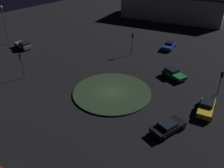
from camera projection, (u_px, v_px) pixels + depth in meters
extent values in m
plane|color=black|center=(112.00, 93.00, 35.09)|extent=(119.07, 119.07, 0.00)
cylinder|color=#263823|center=(112.00, 92.00, 35.03)|extent=(11.75, 11.75, 0.21)
cube|color=gold|center=(206.00, 108.00, 30.65)|extent=(4.76, 2.54, 0.70)
cube|color=black|center=(208.00, 102.00, 30.71)|extent=(2.24, 1.89, 0.48)
cylinder|color=black|center=(211.00, 119.00, 29.22)|extent=(0.65, 0.33, 0.62)
cylinder|color=black|center=(196.00, 115.00, 29.94)|extent=(0.65, 0.33, 0.62)
cylinder|color=black|center=(214.00, 105.00, 31.70)|extent=(0.65, 0.33, 0.62)
cylinder|color=black|center=(201.00, 102.00, 32.42)|extent=(0.65, 0.33, 0.62)
cube|color=#1E7238|center=(174.00, 74.00, 38.76)|extent=(3.05, 4.49, 0.59)
cube|color=black|center=(171.00, 70.00, 39.00)|extent=(2.19, 2.53, 0.51)
cylinder|color=black|center=(184.00, 78.00, 38.24)|extent=(0.43, 0.71, 0.68)
cylinder|color=black|center=(177.00, 81.00, 37.41)|extent=(0.43, 0.71, 0.68)
cylinder|color=black|center=(171.00, 71.00, 40.40)|extent=(0.43, 0.71, 0.68)
cylinder|color=black|center=(164.00, 74.00, 39.57)|extent=(0.43, 0.71, 0.68)
cube|color=black|center=(168.00, 127.00, 27.42)|extent=(4.68, 3.07, 0.59)
cube|color=black|center=(168.00, 124.00, 27.08)|extent=(2.33, 2.15, 0.45)
cylinder|color=black|center=(164.00, 139.00, 26.14)|extent=(0.69, 0.40, 0.66)
cylinder|color=black|center=(152.00, 130.00, 27.47)|extent=(0.69, 0.40, 0.66)
cylinder|color=black|center=(183.00, 128.00, 27.67)|extent=(0.69, 0.40, 0.66)
cylinder|color=black|center=(171.00, 120.00, 29.00)|extent=(0.69, 0.40, 0.66)
cube|color=#1E38A5|center=(169.00, 46.00, 49.93)|extent=(4.57, 2.50, 0.69)
cube|color=black|center=(170.00, 43.00, 49.97)|extent=(2.08, 1.89, 0.45)
cylinder|color=black|center=(171.00, 51.00, 48.54)|extent=(0.64, 0.31, 0.61)
cylinder|color=black|center=(162.00, 49.00, 49.32)|extent=(0.64, 0.31, 0.61)
cylinder|color=black|center=(175.00, 46.00, 50.90)|extent=(0.64, 0.31, 0.61)
cylinder|color=black|center=(167.00, 44.00, 51.67)|extent=(0.64, 0.31, 0.61)
cube|color=slate|center=(23.00, 45.00, 50.15)|extent=(2.09, 4.52, 0.74)
cube|color=black|center=(24.00, 43.00, 49.31)|extent=(1.68, 2.05, 0.54)
cylinder|color=black|center=(16.00, 46.00, 50.72)|extent=(0.27, 0.65, 0.63)
cylinder|color=black|center=(23.00, 44.00, 51.81)|extent=(0.27, 0.65, 0.63)
cylinder|color=black|center=(23.00, 50.00, 48.87)|extent=(0.27, 0.65, 0.63)
cylinder|color=black|center=(31.00, 48.00, 49.95)|extent=(0.27, 0.65, 0.63)
cylinder|color=#2D2D2D|center=(132.00, 46.00, 46.87)|extent=(0.12, 0.12, 3.47)
cube|color=black|center=(132.00, 36.00, 45.77)|extent=(0.32, 0.36, 0.90)
sphere|color=red|center=(132.00, 34.00, 45.51)|extent=(0.20, 0.20, 0.20)
sphere|color=#4C380F|center=(132.00, 36.00, 45.64)|extent=(0.20, 0.20, 0.20)
sphere|color=#0F3819|center=(132.00, 37.00, 45.78)|extent=(0.20, 0.20, 0.20)
cylinder|color=#2D2D2D|center=(23.00, 69.00, 38.28)|extent=(0.12, 0.12, 3.36)
cube|color=black|center=(20.00, 57.00, 37.20)|extent=(0.36, 0.31, 0.90)
sphere|color=#3F0C0C|center=(21.00, 55.00, 37.02)|extent=(0.20, 0.20, 0.20)
sphere|color=#4C380F|center=(21.00, 57.00, 37.16)|extent=(0.20, 0.20, 0.20)
sphere|color=#1EE53F|center=(21.00, 58.00, 37.30)|extent=(0.20, 0.20, 0.20)
cylinder|color=#2D2D2D|center=(219.00, 86.00, 33.90)|extent=(0.12, 0.12, 2.89)
cube|color=black|center=(222.00, 75.00, 32.95)|extent=(0.37, 0.35, 0.90)
sphere|color=#3F0C0C|center=(222.00, 73.00, 32.81)|extent=(0.20, 0.20, 0.20)
sphere|color=#4C380F|center=(221.00, 75.00, 32.95)|extent=(0.20, 0.20, 0.20)
sphere|color=#1EE53F|center=(221.00, 76.00, 33.09)|extent=(0.20, 0.20, 0.20)
cylinder|color=#4C4C51|center=(6.00, 27.00, 50.82)|extent=(0.18, 0.18, 7.93)
sphere|color=#F9D166|center=(1.00, 7.00, 48.73)|extent=(0.54, 0.54, 0.54)
cube|color=#B7B299|center=(174.00, 6.00, 71.36)|extent=(20.50, 31.36, 6.81)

